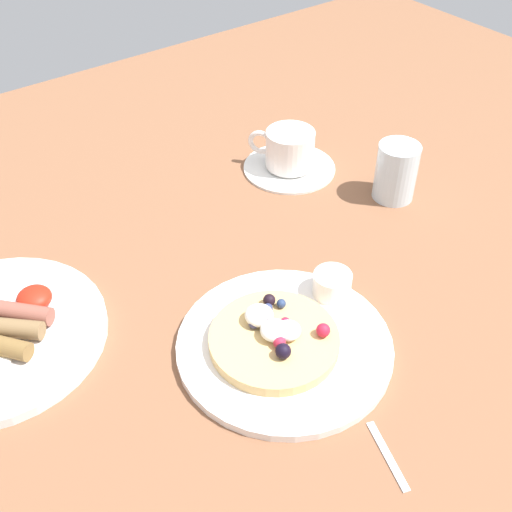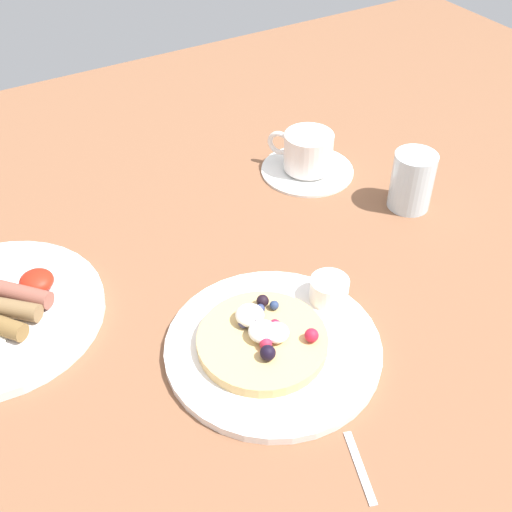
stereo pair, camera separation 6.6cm
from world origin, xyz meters
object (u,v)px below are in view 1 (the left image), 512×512
Objects in this scene: pancake_plate at (284,346)px; syrup_ramekin at (332,284)px; coffee_cup at (289,148)px; teaspoon at (414,503)px; coffee_saucer at (289,167)px; water_glass at (396,172)px.

pancake_plate is 10.39cm from syrup_ramekin.
coffee_cup reaches higher than teaspoon.
pancake_plate is 5.23× the size of syrup_ramekin.
coffee_saucer is (24.21, 29.00, -0.13)cm from pancake_plate.
pancake_plate is 37.78cm from coffee_saucer.
teaspoon is at bearing -95.71° from pancake_plate.
coffee_cup is (24.11, 29.14, 3.31)cm from pancake_plate.
coffee_cup is 0.76× the size of teaspoon.
pancake_plate reaches higher than teaspoon.
coffee_cup is (-0.10, 0.14, 3.44)cm from coffee_saucer.
water_glass is at bearing 26.23° from syrup_ramekin.
coffee_saucer is (14.46, 26.08, -2.21)cm from syrup_ramekin.
coffee_cup is (14.36, 26.21, 1.23)cm from syrup_ramekin.
coffee_cup is 57.60cm from teaspoon.
teaspoon is (-2.20, -21.98, -0.29)cm from pancake_plate.
water_glass is at bearing -62.72° from coffee_cup.
pancake_plate is 22.09cm from teaspoon.
teaspoon is at bearing -117.23° from coffee_cup.
pancake_plate is at bearing -156.54° from water_glass.
pancake_plate is at bearing -163.31° from syrup_ramekin.
coffee_saucer is at bearing 117.20° from water_glass.
water_glass is at bearing -62.80° from coffee_saucer.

